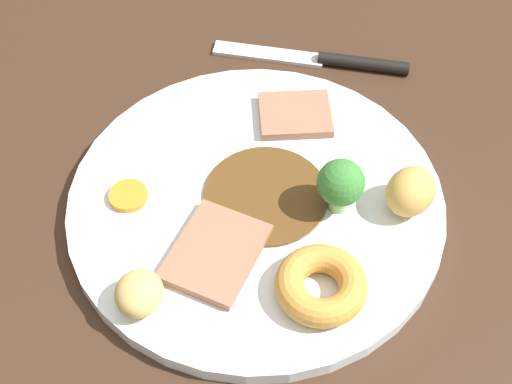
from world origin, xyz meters
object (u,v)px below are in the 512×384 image
Objects in this scene: dinner_plate at (256,205)px; broccoli_floret at (341,184)px; yorkshire_pudding at (321,285)px; meat_slice_under at (295,115)px; roast_potato_right at (411,191)px; roast_potato_left at (139,293)px; carrot_coin_front at (128,196)px; meat_slice_main at (216,253)px; knife at (328,60)px.

broccoli_floret reaches higher than dinner_plate.
yorkshire_pudding reaches higher than dinner_plate.
meat_slice_under is 12.82cm from roast_potato_right.
carrot_coin_front is at bearing 24.88° from roast_potato_left.
roast_potato_left is (-5.14, 4.12, 0.94)cm from meat_slice_main.
yorkshire_pudding is (-7.12, -6.53, 1.77)cm from dinner_plate.
knife is (16.10, 9.22, -2.80)cm from roast_potato_right.
carrot_coin_front is (-11.63, 11.04, -0.13)cm from meat_slice_under.
roast_potato_left is 21.93cm from roast_potato_right.
knife is (18.34, -2.48, -0.25)cm from dinner_plate.
dinner_plate is 7.39cm from broccoli_floret.
dinner_plate is 4.91× the size of meat_slice_under.
meat_slice_under is 1.24× the size of broccoli_floret.
meat_slice_under is at bearing 17.93° from yorkshire_pudding.
roast_potato_left is 1.22× the size of carrot_coin_front.
meat_slice_under is at bearing -10.59° from meat_slice_main.
broccoli_floret reaches higher than knife.
yorkshire_pudding is 17.13cm from carrot_coin_front.
meat_slice_under is 1.61× the size of roast_potato_left.
roast_potato_right is (2.23, -11.70, 2.55)cm from dinner_plate.
yorkshire_pudding is 8.18cm from broccoli_floret.
broccoli_floret is (-1.39, 5.30, 1.05)cm from roast_potato_right.
carrot_coin_front is 24.01cm from knife.
yorkshire_pudding is at bearing -72.59° from roast_potato_left.
knife is (17.49, 3.92, -3.85)cm from broccoli_floret.
roast_potato_left reaches higher than yorkshire_pudding.
broccoli_floret reaches higher than meat_slice_main.
meat_slice_under is 9.12cm from knife.
meat_slice_under is 1.40× the size of roast_potato_right.
knife is (29.33, -8.28, -2.29)cm from roast_potato_left.
broccoli_floret is 0.26× the size of knife.
meat_slice_under is (15.26, -2.85, 0.00)cm from meat_slice_main.
yorkshire_pudding reaches higher than meat_slice_main.
carrot_coin_front is (3.63, 8.19, -0.13)cm from meat_slice_main.
broccoli_floret is at bearing 99.49° from knife.
yorkshire_pudding is 1.78× the size of roast_potato_left.
meat_slice_main is 1.15× the size of yorkshire_pudding.
meat_slice_main is at bearing 121.15° from roast_potato_right.
yorkshire_pudding is at bearing -106.67° from carrot_coin_front.
roast_potato_left is 0.87× the size of roast_potato_right.
roast_potato_left is at bearing 152.19° from dinner_plate.
roast_potato_right is (8.08, -13.37, 1.45)cm from meat_slice_main.
dinner_plate is 12.59cm from roast_potato_left.
yorkshire_pudding is at bearing -162.07° from meat_slice_under.
meat_slice_main is 1.58× the size of broccoli_floret.
meat_slice_under is 17.39cm from yorkshire_pudding.
dinner_plate is at bearing 97.53° from broccoli_floret.
yorkshire_pudding reaches higher than meat_slice_under.
broccoli_floret is at bearing -50.34° from meat_slice_main.
roast_potato_right is (13.22, -17.49, 0.51)cm from roast_potato_left.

